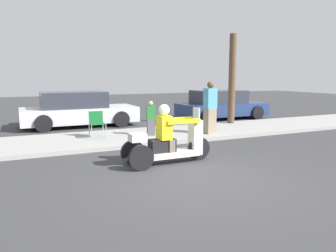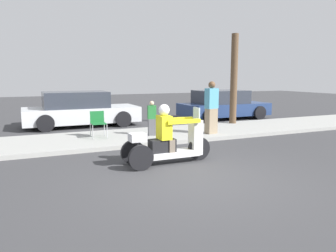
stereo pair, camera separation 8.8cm
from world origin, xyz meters
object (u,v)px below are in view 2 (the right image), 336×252
parked_car_lot_left (223,105)px  spectator_mid_group (152,119)px  parked_car_lot_far (80,110)px  folding_chair_curbside (98,121)px  tree_trunk (234,79)px  motorcycle_trike (168,142)px  spectator_with_child (211,109)px

parked_car_lot_left → spectator_mid_group: bearing=-145.6°
parked_car_lot_far → folding_chair_curbside: bearing=-89.7°
folding_chair_curbside → tree_trunk: size_ratio=0.23×
spectator_mid_group → motorcycle_trike: bearing=-104.1°
spectator_mid_group → parked_car_lot_far: parked_car_lot_far is taller
tree_trunk → spectator_with_child: bearing=-140.3°
spectator_with_child → parked_car_lot_far: 5.62m
motorcycle_trike → folding_chair_curbside: size_ratio=2.65×
folding_chair_curbside → tree_trunk: 5.94m
folding_chair_curbside → parked_car_lot_left: parked_car_lot_left is taller
spectator_with_child → tree_trunk: 2.90m
spectator_with_child → parked_car_lot_far: bearing=130.5°
spectator_with_child → tree_trunk: tree_trunk is taller
spectator_mid_group → folding_chair_curbside: 1.72m
parked_car_lot_far → parked_car_lot_left: (6.66, -0.40, -0.02)m
tree_trunk → parked_car_lot_left: bearing=66.9°
folding_chair_curbside → parked_car_lot_left: 7.28m
motorcycle_trike → parked_car_lot_left: 8.57m
motorcycle_trike → spectator_with_child: bearing=42.9°
parked_car_lot_far → tree_trunk: bearing=-23.6°
motorcycle_trike → parked_car_lot_far: size_ratio=0.48×
spectator_mid_group → tree_trunk: bearing=17.5°
spectator_mid_group → folding_chair_curbside: spectator_mid_group is taller
parked_car_lot_far → parked_car_lot_left: parked_car_lot_far is taller
parked_car_lot_left → spectator_with_child: bearing=-127.9°
spectator_with_child → folding_chair_curbside: (-3.63, 0.88, -0.34)m
spectator_mid_group → spectator_with_child: 2.04m
spectator_mid_group → spectator_with_child: spectator_with_child is taller
motorcycle_trike → parked_car_lot_left: motorcycle_trike is taller
spectator_mid_group → folding_chair_curbside: size_ratio=1.38×
parked_car_lot_far → parked_car_lot_left: size_ratio=1.07×
parked_car_lot_left → parked_car_lot_far: bearing=176.6°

